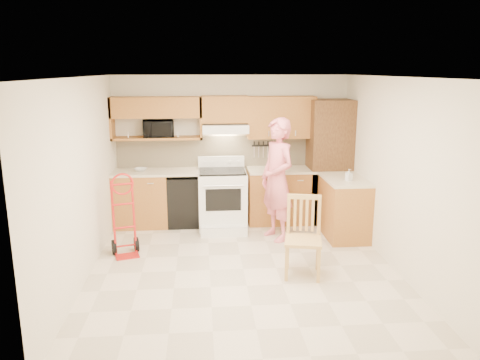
{
  "coord_description": "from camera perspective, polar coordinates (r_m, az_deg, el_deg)",
  "views": [
    {
      "loc": [
        -0.53,
        -5.79,
        2.59
      ],
      "look_at": [
        0.0,
        0.5,
        1.1
      ],
      "focal_mm": 35.17,
      "sensor_mm": 36.0,
      "label": 1
    }
  ],
  "objects": [
    {
      "name": "lower_cab_left",
      "position": [
        8.09,
        -11.89,
        -2.33
      ],
      "size": [
        0.9,
        0.6,
        0.9
      ],
      "primitive_type": "cube",
      "color": "olive",
      "rests_on": "ground"
    },
    {
      "name": "wall_left",
      "position": [
        6.12,
        -18.68,
        -0.07
      ],
      "size": [
        0.02,
        4.5,
        2.5
      ],
      "primitive_type": "cube",
      "color": "beige",
      "rests_on": "ground"
    },
    {
      "name": "ceiling",
      "position": [
        5.81,
        0.42,
        12.49
      ],
      "size": [
        4.0,
        4.5,
        0.02
      ],
      "primitive_type": "cube",
      "color": "white",
      "rests_on": "ground"
    },
    {
      "name": "cab_return_right",
      "position": [
        7.59,
        12.49,
        -3.4
      ],
      "size": [
        0.6,
        1.0,
        0.9
      ],
      "primitive_type": "cube",
      "color": "olive",
      "rests_on": "ground"
    },
    {
      "name": "pantry_tall",
      "position": [
        8.18,
        10.73,
        2.21
      ],
      "size": [
        0.7,
        0.6,
        2.1
      ],
      "primitive_type": "cube",
      "color": "brown",
      "rests_on": "ground"
    },
    {
      "name": "knife_strip",
      "position": [
        8.18,
        2.85,
        3.77
      ],
      "size": [
        0.4,
        0.05,
        0.29
      ],
      "primitive_type": null,
      "color": "black",
      "rests_on": "backsplash"
    },
    {
      "name": "person",
      "position": [
        7.2,
        4.54,
        0.04
      ],
      "size": [
        0.7,
        0.81,
        1.89
      ],
      "primitive_type": "imported",
      "rotation": [
        0.0,
        0.0,
        -1.15
      ],
      "color": "#E46D7A",
      "rests_on": "ground"
    },
    {
      "name": "upper_cab_right",
      "position": [
        8.03,
        5.0,
        7.6
      ],
      "size": [
        1.14,
        0.33,
        0.7
      ],
      "primitive_type": "cube",
      "color": "olive",
      "rests_on": "wall_back"
    },
    {
      "name": "upper_cab_left",
      "position": [
        7.93,
        -10.13,
        8.68
      ],
      "size": [
        1.5,
        0.33,
        0.34
      ],
      "primitive_type": "cube",
      "color": "olive",
      "rests_on": "wall_back"
    },
    {
      "name": "hand_truck",
      "position": [
        6.82,
        -13.84,
        -4.61
      ],
      "size": [
        0.51,
        0.49,
        1.08
      ],
      "primitive_type": null,
      "rotation": [
        0.0,
        0.0,
        0.28
      ],
      "color": "red",
      "rests_on": "ground"
    },
    {
      "name": "range",
      "position": [
        7.74,
        -2.14,
        -1.8
      ],
      "size": [
        0.78,
        1.03,
        1.15
      ],
      "primitive_type": null,
      "color": "white",
      "rests_on": "ground"
    },
    {
      "name": "upper_cab_center",
      "position": [
        7.91,
        -1.85,
        8.57
      ],
      "size": [
        0.76,
        0.33,
        0.44
      ],
      "primitive_type": "cube",
      "color": "olive",
      "rests_on": "wall_back"
    },
    {
      "name": "dining_chair",
      "position": [
        6.05,
        7.68,
        -6.94
      ],
      "size": [
        0.55,
        0.59,
        1.02
      ],
      "primitive_type": null,
      "rotation": [
        0.0,
        0.0,
        -0.21
      ],
      "color": "#B4844A",
      "rests_on": "ground"
    },
    {
      "name": "soap_bottle",
      "position": [
        7.31,
        13.07,
        0.62
      ],
      "size": [
        0.11,
        0.11,
        0.18
      ],
      "primitive_type": "imported",
      "rotation": [
        0.0,
        0.0,
        0.42
      ],
      "color": "white",
      "rests_on": "countertop_return"
    },
    {
      "name": "countertop_return",
      "position": [
        7.48,
        12.67,
        0.05
      ],
      "size": [
        0.63,
        1.0,
        0.04
      ],
      "primitive_type": "cube",
      "color": "beige",
      "rests_on": "cab_return_right"
    },
    {
      "name": "countertop_right",
      "position": [
        8.03,
        5.04,
        1.24
      ],
      "size": [
        1.14,
        0.63,
        0.04
      ],
      "primitive_type": "cube",
      "color": "beige",
      "rests_on": "lower_cab_right"
    },
    {
      "name": "wall_right",
      "position": [
        6.46,
        18.45,
        0.62
      ],
      "size": [
        0.02,
        4.5,
        2.5
      ],
      "primitive_type": "cube",
      "color": "beige",
      "rests_on": "ground"
    },
    {
      "name": "wall_back",
      "position": [
        8.18,
        -1.04,
        3.86
      ],
      "size": [
        4.0,
        0.02,
        2.5
      ],
      "primitive_type": "cube",
      "color": "beige",
      "rests_on": "ground"
    },
    {
      "name": "countertop_left",
      "position": [
        7.95,
        -9.91,
        0.96
      ],
      "size": [
        1.5,
        0.63,
        0.04
      ],
      "primitive_type": "cube",
      "color": "beige",
      "rests_on": "lower_cab_left"
    },
    {
      "name": "range_hood",
      "position": [
        7.88,
        -1.81,
        6.29
      ],
      "size": [
        0.76,
        0.46,
        0.14
      ],
      "primitive_type": "cube",
      "color": "white",
      "rests_on": "wall_back"
    },
    {
      "name": "dishwasher",
      "position": [
        8.04,
        -6.57,
        -2.42
      ],
      "size": [
        0.6,
        0.6,
        0.85
      ],
      "primitive_type": "cube",
      "color": "black",
      "rests_on": "ground"
    },
    {
      "name": "lower_cab_right",
      "position": [
        8.14,
        4.97,
        -2.0
      ],
      "size": [
        1.14,
        0.6,
        0.9
      ],
      "primitive_type": "cube",
      "color": "olive",
      "rests_on": "ground"
    },
    {
      "name": "bowl",
      "position": [
        7.97,
        -11.95,
        1.24
      ],
      "size": [
        0.25,
        0.25,
        0.05
      ],
      "primitive_type": "imported",
      "rotation": [
        0.0,
        0.0,
        -0.25
      ],
      "color": "white",
      "rests_on": "countertop_left"
    },
    {
      "name": "floor",
      "position": [
        6.37,
        0.38,
        -10.82
      ],
      "size": [
        4.0,
        4.5,
        0.02
      ],
      "primitive_type": "cube",
      "color": "beige",
      "rests_on": "ground"
    },
    {
      "name": "microwave",
      "position": [
        7.96,
        -9.91,
        6.16
      ],
      "size": [
        0.54,
        0.4,
        0.28
      ],
      "primitive_type": "imported",
      "rotation": [
        0.0,
        0.0,
        0.12
      ],
      "color": "black",
      "rests_on": "upper_shelf_mw"
    },
    {
      "name": "wall_front",
      "position": [
        3.81,
        3.51,
        -7.35
      ],
      "size": [
        4.0,
        0.02,
        2.5
      ],
      "primitive_type": "cube",
      "color": "beige",
      "rests_on": "ground"
    },
    {
      "name": "upper_shelf_mw",
      "position": [
        7.98,
        -9.98,
        5.03
      ],
      "size": [
        1.5,
        0.33,
        0.04
      ],
      "primitive_type": "cube",
      "color": "olive",
      "rests_on": "wall_back"
    },
    {
      "name": "backsplash",
      "position": [
        8.16,
        -1.02,
        3.48
      ],
      "size": [
        3.92,
        0.03,
        0.55
      ],
      "primitive_type": "cube",
      "color": "beige",
      "rests_on": "wall_back"
    }
  ]
}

